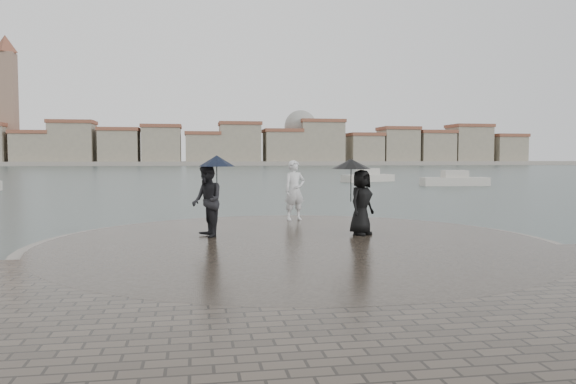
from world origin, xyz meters
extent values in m
plane|color=#2B3835|center=(0.00, 0.00, 0.00)|extent=(400.00, 400.00, 0.00)
cylinder|color=gray|center=(0.00, 3.50, 0.16)|extent=(12.50, 12.50, 0.32)
cylinder|color=#2D261E|center=(0.00, 3.50, 0.18)|extent=(11.90, 11.90, 0.36)
imported|color=silver|center=(0.72, 7.88, 1.31)|extent=(0.78, 0.61, 1.89)
imported|color=black|center=(-2.09, 4.53, 1.27)|extent=(0.90, 1.03, 1.81)
cylinder|color=black|center=(-1.84, 4.63, 1.71)|extent=(0.02, 0.02, 0.90)
cone|color=black|center=(-1.84, 4.63, 2.26)|extent=(0.94, 0.94, 0.28)
imported|color=black|center=(1.82, 4.29, 1.20)|extent=(0.97, 0.94, 1.67)
cylinder|color=black|center=(1.57, 4.39, 1.66)|extent=(0.02, 0.02, 0.90)
cone|color=black|center=(1.57, 4.39, 2.18)|extent=(1.01, 1.01, 0.26)
cube|color=gray|center=(0.00, 163.00, 0.60)|extent=(260.00, 20.00, 1.20)
cube|color=gray|center=(-48.00, 160.00, 4.50)|extent=(10.00, 10.00, 9.00)
cube|color=brown|center=(-48.00, 160.00, 9.50)|extent=(10.60, 10.60, 1.00)
cube|color=gray|center=(-37.00, 160.00, 6.00)|extent=(12.00, 10.00, 12.00)
cube|color=brown|center=(-37.00, 160.00, 12.50)|extent=(12.60, 10.60, 1.00)
cube|color=gray|center=(-24.00, 160.00, 5.00)|extent=(11.00, 10.00, 10.00)
cube|color=brown|center=(-24.00, 160.00, 10.50)|extent=(11.60, 10.60, 1.00)
cube|color=gray|center=(-12.00, 160.00, 5.50)|extent=(11.00, 10.00, 11.00)
cube|color=brown|center=(-12.00, 160.00, 11.50)|extent=(11.60, 10.60, 1.00)
cube|color=gray|center=(0.00, 160.00, 4.50)|extent=(10.00, 10.00, 9.00)
cube|color=brown|center=(0.00, 160.00, 9.50)|extent=(10.60, 10.60, 1.00)
cube|color=gray|center=(11.00, 160.00, 6.00)|extent=(12.00, 10.00, 12.00)
cube|color=brown|center=(11.00, 160.00, 12.50)|extent=(12.60, 10.60, 1.00)
cube|color=gray|center=(24.00, 160.00, 5.00)|extent=(11.00, 10.00, 10.00)
cube|color=brown|center=(24.00, 160.00, 10.50)|extent=(11.60, 10.60, 1.00)
cube|color=gray|center=(36.00, 160.00, 6.50)|extent=(13.00, 10.00, 13.00)
cube|color=brown|center=(36.00, 160.00, 13.50)|extent=(13.60, 10.60, 1.00)
cube|color=gray|center=(50.00, 160.00, 4.50)|extent=(10.00, 10.00, 9.00)
cube|color=brown|center=(50.00, 160.00, 9.50)|extent=(10.60, 10.60, 1.00)
cube|color=gray|center=(61.00, 160.00, 5.50)|extent=(11.00, 10.00, 11.00)
cube|color=brown|center=(61.00, 160.00, 11.50)|extent=(11.60, 10.60, 1.00)
cube|color=gray|center=(73.00, 160.00, 5.00)|extent=(11.00, 10.00, 10.00)
cube|color=brown|center=(73.00, 160.00, 10.50)|extent=(11.60, 10.60, 1.00)
cube|color=gray|center=(85.00, 160.00, 6.00)|extent=(12.00, 10.00, 12.00)
cube|color=brown|center=(85.00, 160.00, 12.50)|extent=(12.60, 10.60, 1.00)
cube|color=gray|center=(98.00, 160.00, 4.50)|extent=(10.00, 10.00, 9.00)
cube|color=brown|center=(98.00, 160.00, 9.50)|extent=(10.60, 10.60, 1.00)
cube|color=#846654|center=(-55.00, 162.00, 16.00)|extent=(5.00, 5.00, 32.00)
cone|color=brown|center=(-55.00, 162.00, 34.50)|extent=(6.80, 6.80, 5.00)
sphere|color=gray|center=(30.00, 162.00, 12.00)|extent=(10.00, 10.00, 10.00)
cube|color=#B9B3A7|center=(18.95, 34.21, 0.25)|extent=(5.61, 2.04, 0.90)
cube|color=#B9B3A7|center=(18.95, 34.21, 0.85)|extent=(2.09, 1.36, 0.90)
cube|color=#B9B3A7|center=(14.19, 42.85, 0.25)|extent=(5.69, 3.60, 0.90)
cube|color=#B9B3A7|center=(14.19, 42.85, 0.85)|extent=(2.31, 1.88, 0.90)
camera|label=1|loc=(-2.38, -9.52, 2.34)|focal=35.00mm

